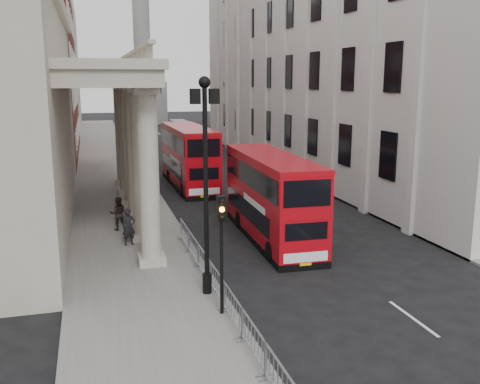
{
  "coord_description": "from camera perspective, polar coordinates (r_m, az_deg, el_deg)",
  "views": [
    {
      "loc": [
        -4.72,
        -15.33,
        8.28
      ],
      "look_at": [
        2.63,
        10.7,
        2.63
      ],
      "focal_mm": 40.0,
      "sensor_mm": 36.0,
      "label": 1
    }
  ],
  "objects": [
    {
      "name": "kerb",
      "position": [
        46.3,
        -9.73,
        1.43
      ],
      "size": [
        0.2,
        140.0,
        0.14
      ],
      "primitive_type": "cube",
      "color": "slate",
      "rests_on": "ground"
    },
    {
      "name": "lamp_post_mid",
      "position": [
        35.72,
        -9.13,
        6.25
      ],
      "size": [
        1.05,
        0.44,
        8.32
      ],
      "color": "black",
      "rests_on": "sidewalk_west"
    },
    {
      "name": "bus_near",
      "position": [
        28.16,
        3.37,
        -0.39
      ],
      "size": [
        2.82,
        10.45,
        4.48
      ],
      "rotation": [
        0.0,
        0.0,
        -0.03
      ],
      "color": "#B40811",
      "rests_on": "ground"
    },
    {
      "name": "lamp_post_south",
      "position": [
        20.05,
        -3.69,
        2.11
      ],
      "size": [
        1.05,
        0.44,
        8.32
      ],
      "color": "black",
      "rests_on": "sidewalk_west"
    },
    {
      "name": "traffic_light",
      "position": [
        18.55,
        -2.0,
        -4.4
      ],
      "size": [
        0.28,
        0.33,
        4.3
      ],
      "color": "black",
      "rests_on": "sidewalk_west"
    },
    {
      "name": "lamp_post_north",
      "position": [
        51.6,
        -11.26,
        7.84
      ],
      "size": [
        1.05,
        0.44,
        8.32
      ],
      "color": "black",
      "rests_on": "sidewalk_west"
    },
    {
      "name": "east_building",
      "position": [
        51.83,
        8.19,
        16.37
      ],
      "size": [
        8.0,
        55.0,
        25.0
      ],
      "primitive_type": "cube",
      "color": "beige",
      "rests_on": "ground"
    },
    {
      "name": "ground",
      "position": [
        18.05,
        1.24,
        -15.51
      ],
      "size": [
        260.0,
        260.0,
        0.0
      ],
      "primitive_type": "plane",
      "color": "black",
      "rests_on": "ground"
    },
    {
      "name": "sidewalk_east",
      "position": [
        49.54,
        6.05,
        2.19
      ],
      "size": [
        3.0,
        140.0,
        0.12
      ],
      "primitive_type": "cube",
      "color": "slate",
      "rests_on": "ground"
    },
    {
      "name": "crowd_barriers",
      "position": [
        19.62,
        -1.68,
        -11.02
      ],
      "size": [
        0.5,
        18.75,
        1.1
      ],
      "color": "gray",
      "rests_on": "sidewalk_west"
    },
    {
      "name": "bus_far",
      "position": [
        42.37,
        -5.48,
        3.89
      ],
      "size": [
        2.79,
        11.03,
        4.75
      ],
      "rotation": [
        0.0,
        0.0,
        0.01
      ],
      "color": "#AC0711",
      "rests_on": "ground"
    },
    {
      "name": "pedestrian_b",
      "position": [
        30.36,
        -12.87,
        -2.25
      ],
      "size": [
        0.93,
        0.73,
        1.88
      ],
      "primitive_type": "imported",
      "rotation": [
        0.0,
        0.0,
        3.12
      ],
      "color": "black",
      "rests_on": "sidewalk_west"
    },
    {
      "name": "pedestrian_c",
      "position": [
        33.47,
        -10.56,
        -0.81
      ],
      "size": [
        1.11,
        0.94,
        1.92
      ],
      "primitive_type": "imported",
      "rotation": [
        0.0,
        0.0,
        5.87
      ],
      "color": "black",
      "rests_on": "sidewalk_west"
    },
    {
      "name": "brick_building",
      "position": [
        63.65,
        -21.58,
        13.46
      ],
      "size": [
        9.0,
        32.0,
        22.0
      ],
      "primitive_type": "cube",
      "color": "maroon",
      "rests_on": "ground"
    },
    {
      "name": "monument_column",
      "position": [
        108.13,
        -10.43,
        15.71
      ],
      "size": [
        8.0,
        8.0,
        54.2
      ],
      "color": "#60605E",
      "rests_on": "ground"
    },
    {
      "name": "west_building_far",
      "position": [
        95.52,
        -19.69,
        12.17
      ],
      "size": [
        9.0,
        30.0,
        20.0
      ],
      "primitive_type": "cube",
      "color": "#A19787",
      "rests_on": "ground"
    },
    {
      "name": "sidewalk_west",
      "position": [
        46.1,
        -13.37,
        1.22
      ],
      "size": [
        6.0,
        140.0,
        0.12
      ],
      "primitive_type": "cube",
      "color": "slate",
      "rests_on": "ground"
    },
    {
      "name": "pedestrian_a",
      "position": [
        27.51,
        -11.78,
        -3.69
      ],
      "size": [
        0.76,
        0.59,
        1.86
      ],
      "primitive_type": "imported",
      "rotation": [
        0.0,
        0.0,
        0.24
      ],
      "color": "black",
      "rests_on": "sidewalk_west"
    }
  ]
}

